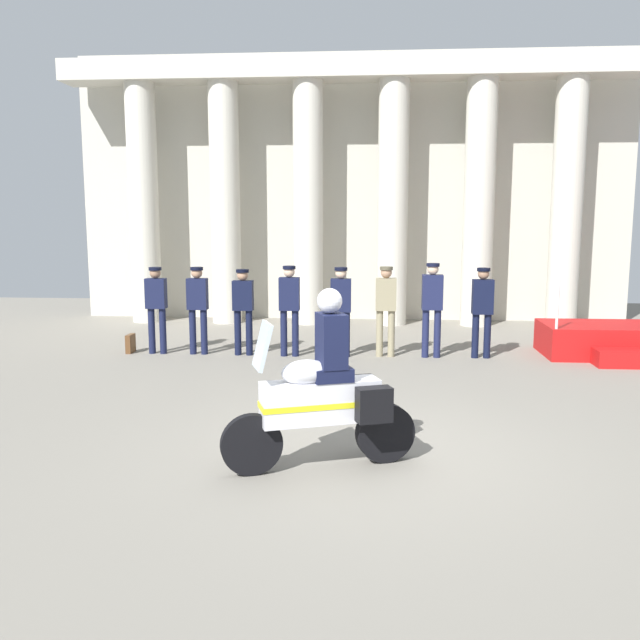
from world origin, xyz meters
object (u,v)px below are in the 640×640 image
at_px(officer_in_row_6, 432,302).
at_px(officer_in_row_5, 386,304).
at_px(officer_in_row_4, 341,304).
at_px(officer_in_row_7, 482,305).
at_px(officer_in_row_0, 156,303).
at_px(motorcycle_with_rider, 327,394).
at_px(officer_in_row_2, 243,305).
at_px(officer_in_row_3, 289,303).
at_px(briefcase_on_ground, 131,343).
at_px(officer_in_row_1, 198,303).
at_px(reviewing_stand, 626,342).

bearing_deg(officer_in_row_6, officer_in_row_5, -1.71).
relative_size(officer_in_row_4, officer_in_row_7, 1.00).
distance_m(officer_in_row_0, motorcycle_with_rider, 6.85).
relative_size(officer_in_row_2, officer_in_row_3, 0.96).
bearing_deg(briefcase_on_ground, officer_in_row_3, -1.69).
xyz_separation_m(officer_in_row_4, briefcase_on_ground, (-4.10, 0.08, -0.82)).
bearing_deg(motorcycle_with_rider, officer_in_row_7, -132.90).
bearing_deg(briefcase_on_ground, officer_in_row_4, -1.05).
bearing_deg(officer_in_row_4, officer_in_row_1, -1.39).
bearing_deg(motorcycle_with_rider, officer_in_row_6, -124.84).
bearing_deg(reviewing_stand, officer_in_row_2, -176.92).
distance_m(officer_in_row_1, officer_in_row_4, 2.74).
relative_size(officer_in_row_2, officer_in_row_7, 0.97).
height_order(reviewing_stand, officer_in_row_2, officer_in_row_2).
xyz_separation_m(officer_in_row_2, officer_in_row_4, (1.86, -0.01, 0.03)).
height_order(officer_in_row_3, officer_in_row_7, officer_in_row_3).
xyz_separation_m(officer_in_row_5, briefcase_on_ground, (-4.94, -0.01, -0.83)).
xyz_separation_m(officer_in_row_2, officer_in_row_5, (2.70, 0.07, 0.03)).
distance_m(officer_in_row_1, officer_in_row_7, 5.37).
relative_size(officer_in_row_2, officer_in_row_6, 0.93).
distance_m(officer_in_row_2, officer_in_row_4, 1.86).
height_order(reviewing_stand, officer_in_row_7, officer_in_row_7).
height_order(officer_in_row_4, motorcycle_with_rider, motorcycle_with_rider).
bearing_deg(officer_in_row_3, reviewing_stand, -176.77).
distance_m(officer_in_row_7, motorcycle_with_rider, 6.35).
relative_size(officer_in_row_0, officer_in_row_1, 1.00).
xyz_separation_m(officer_in_row_1, officer_in_row_6, (4.44, 0.03, 0.06)).
bearing_deg(briefcase_on_ground, officer_in_row_1, -1.51).
xyz_separation_m(officer_in_row_4, motorcycle_with_rider, (0.12, -5.75, -0.20)).
xyz_separation_m(officer_in_row_1, motorcycle_with_rider, (2.86, -5.79, -0.20)).
bearing_deg(officer_in_row_5, officer_in_row_6, 178.29).
relative_size(officer_in_row_1, officer_in_row_6, 0.95).
height_order(officer_in_row_2, officer_in_row_5, officer_in_row_5).
distance_m(reviewing_stand, officer_in_row_3, 6.39).
distance_m(officer_in_row_0, officer_in_row_4, 3.54).
bearing_deg(officer_in_row_7, reviewing_stand, -173.97).
relative_size(officer_in_row_0, officer_in_row_6, 0.94).
distance_m(officer_in_row_3, officer_in_row_4, 0.97).
xyz_separation_m(reviewing_stand, officer_in_row_5, (-4.53, -0.32, 0.72)).
relative_size(officer_in_row_2, officer_in_row_5, 0.97).
height_order(officer_in_row_6, officer_in_row_7, officer_in_row_6).
relative_size(officer_in_row_0, officer_in_row_7, 0.99).
bearing_deg(officer_in_row_5, officer_in_row_4, 5.07).
height_order(reviewing_stand, officer_in_row_5, officer_in_row_5).
distance_m(officer_in_row_2, briefcase_on_ground, 2.38).
distance_m(officer_in_row_5, motorcycle_with_rider, 5.88).
height_order(officer_in_row_1, officer_in_row_6, officer_in_row_6).
relative_size(reviewing_stand, officer_in_row_5, 1.78).
height_order(officer_in_row_4, officer_in_row_5, officer_in_row_5).
xyz_separation_m(officer_in_row_3, motorcycle_with_rider, (1.09, -5.73, -0.22)).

